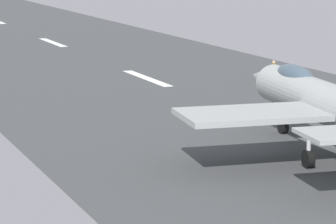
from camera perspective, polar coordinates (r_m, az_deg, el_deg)
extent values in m
cube|color=white|center=(60.26, -1.39, 2.21)|extent=(8.00, 0.70, 0.00)
cube|color=white|center=(83.69, -7.51, 4.51)|extent=(8.00, 0.70, 0.00)
cylinder|color=#9A9D9D|center=(38.14, 10.28, 0.55)|extent=(12.40, 3.33, 1.81)
cone|color=#9A9D9D|center=(44.98, 6.17, 2.19)|extent=(3.00, 1.88, 1.53)
ellipsoid|color=#3F5160|center=(41.14, 8.25, 2.30)|extent=(3.71, 1.54, 1.10)
cube|color=#9A9D9D|center=(35.77, 5.44, -0.16)|extent=(4.10, 6.20, 0.24)
cylinder|color=silver|center=(42.66, 7.50, -0.49)|extent=(0.18, 0.18, 1.40)
cylinder|color=black|center=(42.73, 7.49, -0.91)|extent=(0.79, 0.39, 0.76)
cylinder|color=silver|center=(36.20, 9.13, -2.55)|extent=(0.18, 0.18, 1.40)
cylinder|color=black|center=(36.27, 9.11, -3.04)|extent=(0.79, 0.39, 0.76)
cube|color=#1E2338|center=(57.36, 6.87, 2.13)|extent=(0.24, 0.36, 0.89)
cube|color=yellow|center=(57.27, 6.89, 2.78)|extent=(0.52, 0.48, 0.60)
sphere|color=tan|center=(57.21, 6.90, 3.24)|extent=(0.22, 0.22, 0.22)
cylinder|color=yellow|center=(56.98, 6.86, 2.71)|extent=(0.10, 0.10, 0.57)
cylinder|color=yellow|center=(57.57, 6.92, 2.79)|extent=(0.10, 0.10, 0.57)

